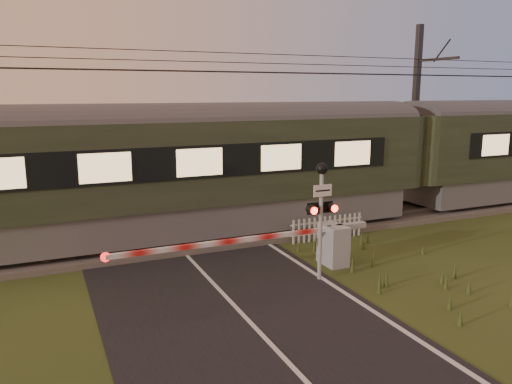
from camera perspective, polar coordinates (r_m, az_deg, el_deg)
name	(u,v)px	position (r m, az deg, el deg)	size (l,w,h in m)	color
ground	(250,323)	(11.05, -0.74, -14.70)	(160.00, 160.00, 0.00)	#313F18
road	(255,327)	(10.86, -0.15, -15.14)	(6.00, 140.00, 0.03)	black
track_bed	(173,239)	(16.81, -9.50, -5.35)	(140.00, 3.40, 0.39)	#47423D
overhead_wires	(167,63)	(16.13, -10.17, 14.28)	(120.00, 0.62, 0.62)	black
train	(401,156)	(20.58, 16.19, 3.99)	(44.90, 3.10, 4.19)	slate
boom_gate	(322,244)	(14.25, 7.59, -5.89)	(7.42, 0.89, 1.18)	gray
crossing_signal	(321,200)	(12.84, 7.47, -0.95)	(0.79, 0.34, 3.11)	gray
picket_fence	(327,228)	(16.84, 8.15, -4.07)	(2.74, 0.07, 0.80)	silver
catenary_mast	(416,111)	(23.84, 17.82, 8.82)	(0.24, 2.47, 7.76)	#2D2D30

